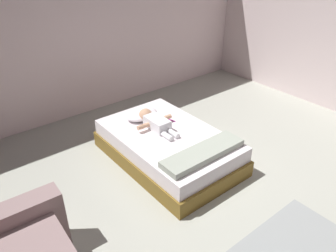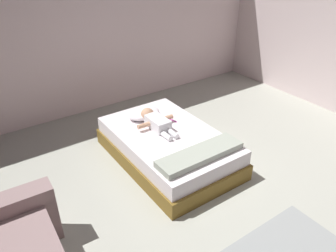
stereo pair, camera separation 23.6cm
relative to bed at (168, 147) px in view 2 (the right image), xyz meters
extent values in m
plane|color=#A9AB9E|center=(-0.04, -1.12, -0.19)|extent=(8.00, 8.00, 0.00)
cube|color=silver|center=(-0.04, 1.88, 1.09)|extent=(8.00, 0.12, 2.54)
cube|color=brown|center=(0.00, 0.00, -0.09)|extent=(1.11, 1.74, 0.20)
cube|color=white|center=(0.00, 0.00, 0.10)|extent=(1.06, 1.67, 0.18)
ellipsoid|color=white|center=(-0.03, 0.51, 0.25)|extent=(0.43, 0.30, 0.11)
cube|color=white|center=(-0.03, 0.17, 0.26)|extent=(0.19, 0.33, 0.14)
sphere|color=tan|center=(-0.03, 0.41, 0.28)|extent=(0.17, 0.17, 0.17)
cylinder|color=tan|center=(-0.20, 0.22, 0.26)|extent=(0.16, 0.06, 0.06)
cylinder|color=tan|center=(0.13, 0.22, 0.26)|extent=(0.16, 0.07, 0.06)
cylinder|color=white|center=(-0.08, -0.08, 0.23)|extent=(0.06, 0.18, 0.06)
cylinder|color=white|center=(0.01, -0.08, 0.23)|extent=(0.06, 0.18, 0.06)
cube|color=#B2379D|center=(0.22, 0.23, 0.20)|extent=(0.05, 0.14, 0.01)
cube|color=white|center=(0.21, 0.30, 0.21)|extent=(0.02, 0.03, 0.01)
cube|color=#9EA797|center=(0.00, -0.60, 0.23)|extent=(1.00, 0.28, 0.07)
camera|label=1|loc=(-2.08, -2.59, 2.21)|focal=34.86mm
camera|label=2|loc=(-1.89, -2.73, 2.21)|focal=34.86mm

